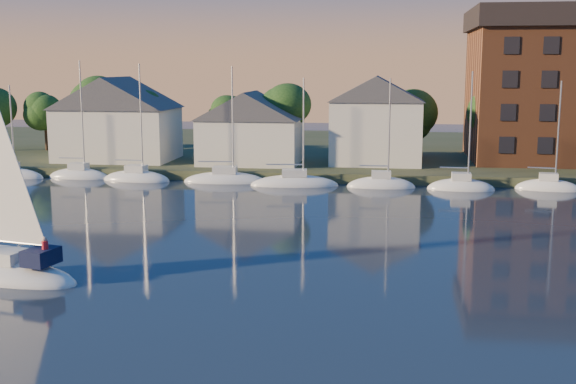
% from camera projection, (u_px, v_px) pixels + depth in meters
% --- Properties ---
extents(shoreline_land, '(160.00, 50.00, 2.00)m').
position_uv_depth(shoreline_land, '(319.00, 154.00, 98.63)').
color(shoreline_land, '#313C23').
rests_on(shoreline_land, ground).
extents(wooden_dock, '(120.00, 3.00, 1.00)m').
position_uv_depth(wooden_dock, '(298.00, 180.00, 76.20)').
color(wooden_dock, brown).
rests_on(wooden_dock, ground).
extents(clubhouse_west, '(13.65, 9.45, 9.64)m').
position_uv_depth(clubhouse_west, '(117.00, 118.00, 84.04)').
color(clubhouse_west, silver).
rests_on(clubhouse_west, shoreline_land).
extents(clubhouse_centre, '(11.55, 8.40, 8.08)m').
position_uv_depth(clubhouse_centre, '(250.00, 127.00, 81.01)').
color(clubhouse_centre, silver).
rests_on(clubhouse_centre, shoreline_land).
extents(clubhouse_east, '(10.50, 8.40, 9.80)m').
position_uv_depth(clubhouse_east, '(376.00, 119.00, 80.90)').
color(clubhouse_east, silver).
rests_on(clubhouse_east, shoreline_land).
extents(tree_line, '(93.40, 5.40, 8.90)m').
position_uv_depth(tree_line, '(326.00, 106.00, 85.42)').
color(tree_line, '#3B281A').
rests_on(tree_line, shoreline_land).
extents(moored_fleet, '(87.50, 2.40, 12.05)m').
position_uv_depth(moored_fleet, '(294.00, 183.00, 73.25)').
color(moored_fleet, silver).
rests_on(moored_fleet, ground).
extents(hero_sailboat, '(10.31, 5.20, 15.20)m').
position_uv_depth(hero_sailboat, '(4.00, 267.00, 40.77)').
color(hero_sailboat, silver).
rests_on(hero_sailboat, ground).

